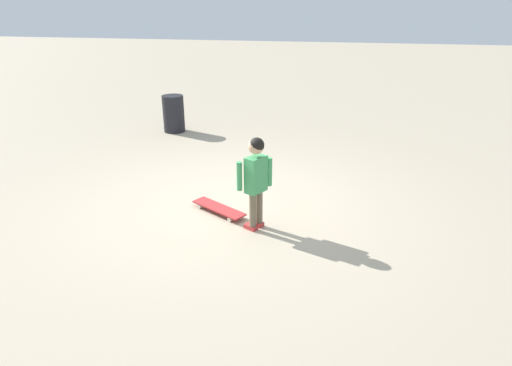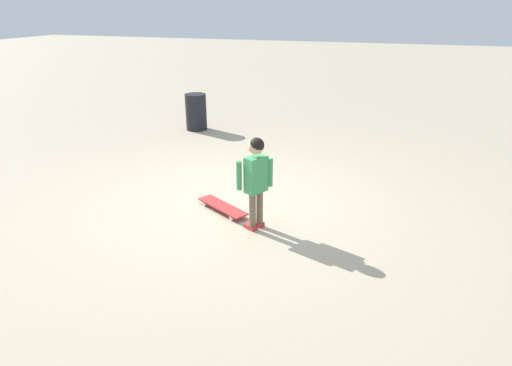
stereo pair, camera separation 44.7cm
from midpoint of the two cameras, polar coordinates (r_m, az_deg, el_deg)
name	(u,v)px [view 2 (the right image)]	position (r m, az deg, el deg)	size (l,w,h in m)	color
ground_plane	(235,202)	(5.54, -0.51, -2.59)	(50.00, 50.00, 0.00)	tan
child_person	(256,174)	(4.66, 2.73, 1.16)	(0.28, 0.35, 1.06)	brown
skateboard	(222,207)	(5.29, -2.01, -3.17)	(0.54, 0.75, 0.07)	#B22D2D
trash_bin	(196,112)	(8.77, -6.40, 9.21)	(0.41, 0.41, 0.71)	black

